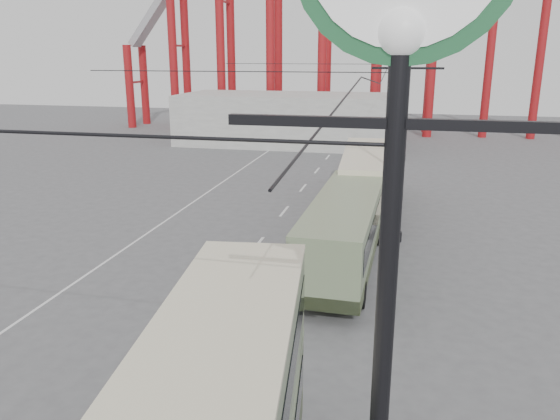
% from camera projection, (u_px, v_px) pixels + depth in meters
% --- Properties ---
extents(road_markings, '(12.52, 120.00, 0.01)m').
position_uv_depth(road_markings, '(278.00, 223.00, 29.94)').
color(road_markings, silver).
rests_on(road_markings, ground).
extents(lamp_post_near, '(3.20, 0.44, 10.80)m').
position_uv_depth(lamp_post_near, '(394.00, 170.00, 5.12)').
color(lamp_post_near, black).
rests_on(lamp_post_near, ground).
extents(lamp_post_mid, '(3.20, 0.44, 9.32)m').
position_uv_depth(lamp_post_mid, '(403.00, 148.00, 25.67)').
color(lamp_post_mid, black).
rests_on(lamp_post_mid, ground).
extents(lamp_post_far, '(3.20, 0.44, 9.32)m').
position_uv_depth(lamp_post_far, '(406.00, 106.00, 46.28)').
color(lamp_post_far, black).
rests_on(lamp_post_far, ground).
extents(lamp_post_distant, '(3.20, 0.44, 9.32)m').
position_uv_depth(lamp_post_distant, '(408.00, 90.00, 66.89)').
color(lamp_post_distant, black).
rests_on(lamp_post_distant, ground).
extents(fairground_shed, '(22.00, 10.00, 5.00)m').
position_uv_depth(fairground_shed, '(290.00, 119.00, 55.94)').
color(fairground_shed, '#999A95').
rests_on(fairground_shed, ground).
extents(single_decker_green, '(2.77, 11.11, 3.13)m').
position_uv_depth(single_decker_green, '(345.00, 229.00, 23.17)').
color(single_decker_green, gray).
rests_on(single_decker_green, ground).
extents(single_decker_cream, '(3.40, 11.11, 3.41)m').
position_uv_depth(single_decker_cream, '(367.00, 176.00, 32.37)').
color(single_decker_cream, beige).
rests_on(single_decker_cream, ground).
extents(pedestrian, '(0.82, 0.73, 1.87)m').
position_uv_depth(pedestrian, '(255.00, 368.00, 14.41)').
color(pedestrian, black).
rests_on(pedestrian, ground).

